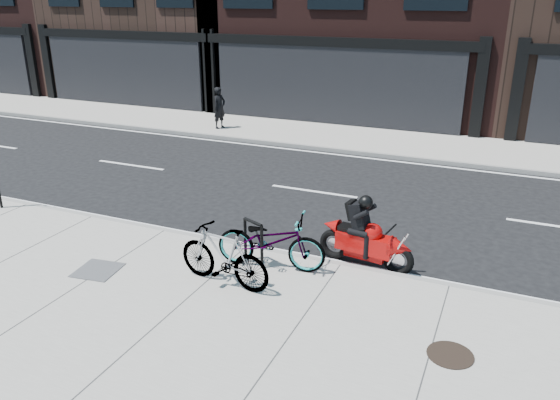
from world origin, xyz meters
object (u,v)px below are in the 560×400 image
at_px(bike_rack, 253,239).
at_px(motorcycle, 370,239).
at_px(pedestrian, 219,108).
at_px(manhole_cover, 450,355).
at_px(utility_grate, 98,270).
at_px(bicycle_front, 271,241).
at_px(bicycle_rear, 224,256).

xyz_separation_m(bike_rack, motorcycle, (1.98, 0.99, -0.06)).
xyz_separation_m(bike_rack, pedestrian, (-6.13, 9.60, 0.26)).
xyz_separation_m(manhole_cover, utility_grate, (-6.34, 0.02, 0.00)).
distance_m(bicycle_front, manhole_cover, 3.76).
distance_m(bike_rack, utility_grate, 2.95).
bearing_deg(motorcycle, manhole_cover, -44.97).
distance_m(bicycle_rear, utility_grate, 2.52).
distance_m(motorcycle, pedestrian, 11.83).
bearing_deg(utility_grate, bicycle_rear, 11.90).
bearing_deg(pedestrian, bike_rack, -132.48).
bearing_deg(bicycle_rear, bike_rack, 178.48).
distance_m(bike_rack, motorcycle, 2.21).
height_order(bicycle_front, bicycle_rear, bicycle_rear).
bearing_deg(bicycle_front, manhole_cover, -121.18).
bearing_deg(manhole_cover, bike_rack, 159.43).
bearing_deg(bike_rack, manhole_cover, -20.57).
distance_m(bike_rack, bicycle_front, 0.36).
height_order(bicycle_rear, pedestrian, pedestrian).
bearing_deg(bicycle_front, motorcycle, -67.17).
bearing_deg(bicycle_rear, manhole_cover, 89.20).
relative_size(bicycle_front, utility_grate, 2.74).
bearing_deg(manhole_cover, utility_grate, 179.84).
distance_m(bike_rack, manhole_cover, 4.10).
bearing_deg(bicycle_rear, utility_grate, -71.30).
distance_m(bike_rack, bicycle_rear, 0.91).
height_order(bicycle_rear, motorcycle, motorcycle).
bearing_deg(utility_grate, bicycle_front, 25.92).
height_order(motorcycle, pedestrian, pedestrian).
bearing_deg(bike_rack, utility_grate, -150.95).
xyz_separation_m(pedestrian, manhole_cover, (9.93, -11.03, -0.77)).
height_order(bicycle_front, manhole_cover, bicycle_front).
bearing_deg(bike_rack, motorcycle, 26.56).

